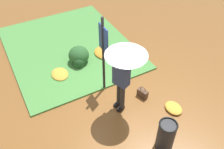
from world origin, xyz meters
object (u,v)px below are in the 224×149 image
object	(u,v)px
trash_bin	(166,135)
info_sign_post	(103,47)
handbag	(143,93)
person_with_umbrella	(124,64)

from	to	relation	value
trash_bin	info_sign_post	bearing A→B (deg)	-172.12
info_sign_post	trash_bin	xyz separation A→B (m)	(2.34, 0.32, -1.03)
info_sign_post	handbag	bearing A→B (deg)	43.92
info_sign_post	handbag	xyz separation A→B (m)	(0.80, 0.77, -1.32)
trash_bin	handbag	bearing A→B (deg)	163.91
person_with_umbrella	handbag	bearing A→B (deg)	98.61
handbag	info_sign_post	bearing A→B (deg)	-136.08
person_with_umbrella	info_sign_post	xyz separation A→B (m)	(-0.91, -0.06, -0.11)
handbag	trash_bin	distance (m)	1.63
info_sign_post	handbag	size ratio (longest dim) A/B	6.22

